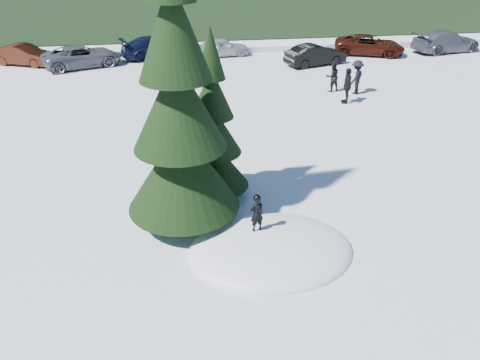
{
  "coord_description": "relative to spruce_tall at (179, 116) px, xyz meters",
  "views": [
    {
      "loc": [
        -2.28,
        -9.9,
        7.7
      ],
      "look_at": [
        -0.53,
        2.09,
        1.1
      ],
      "focal_mm": 35.0,
      "sensor_mm": 36.0,
      "label": 1
    }
  ],
  "objects": [
    {
      "name": "car_4",
      "position": [
        3.27,
        19.71,
        -2.71
      ],
      "size": [
        3.73,
        1.92,
        1.22
      ],
      "primitive_type": "imported",
      "rotation": [
        0.0,
        0.0,
        1.71
      ],
      "color": "#989BA0",
      "rests_on": "ground"
    },
    {
      "name": "car_2",
      "position": [
        -5.53,
        18.28,
        -2.66
      ],
      "size": [
        5.18,
        3.75,
        1.31
      ],
      "primitive_type": "imported",
      "rotation": [
        0.0,
        0.0,
        1.95
      ],
      "color": "#53545B",
      "rests_on": "ground"
    },
    {
      "name": "car_7",
      "position": [
        18.73,
        18.74,
        -2.6
      ],
      "size": [
        5.22,
        2.92,
        1.43
      ],
      "primitive_type": "imported",
      "rotation": [
        0.0,
        0.0,
        1.77
      ],
      "color": "#4F4F56",
      "rests_on": "ground"
    },
    {
      "name": "adult_0",
      "position": [
        8.17,
        11.37,
        -2.53
      ],
      "size": [
        0.86,
        0.72,
        1.57
      ],
      "primitive_type": "imported",
      "rotation": [
        0.0,
        0.0,
        3.33
      ],
      "color": "black",
      "rests_on": "ground"
    },
    {
      "name": "car_3",
      "position": [
        -0.95,
        19.97,
        -2.63
      ],
      "size": [
        5.11,
        3.22,
        1.38
      ],
      "primitive_type": "imported",
      "rotation": [
        0.0,
        0.0,
        1.86
      ],
      "color": "black",
      "rests_on": "ground"
    },
    {
      "name": "spruce_short",
      "position": [
        1.0,
        1.4,
        -1.22
      ],
      "size": [
        2.2,
        2.2,
        5.37
      ],
      "color": "#321F10",
      "rests_on": "ground"
    },
    {
      "name": "ground",
      "position": [
        2.2,
        -1.8,
        -3.32
      ],
      "size": [
        200.0,
        200.0,
        0.0
      ],
      "primitive_type": "plane",
      "color": "white",
      "rests_on": "ground"
    },
    {
      "name": "adult_1",
      "position": [
        8.28,
        9.48,
        -2.45
      ],
      "size": [
        0.67,
        1.09,
        1.74
      ],
      "primitive_type": "imported",
      "rotation": [
        0.0,
        0.0,
        4.46
      ],
      "color": "black",
      "rests_on": "ground"
    },
    {
      "name": "child_skier",
      "position": [
        1.87,
        -1.43,
        -2.33
      ],
      "size": [
        0.42,
        0.33,
        1.03
      ],
      "primitive_type": "imported",
      "rotation": [
        0.0,
        0.0,
        3.39
      ],
      "color": "black",
      "rests_on": "snow_mound"
    },
    {
      "name": "car_5",
      "position": [
        8.81,
        16.63,
        -2.68
      ],
      "size": [
        4.13,
        2.49,
        1.28
      ],
      "primitive_type": "imported",
      "rotation": [
        0.0,
        0.0,
        1.88
      ],
      "color": "black",
      "rests_on": "ground"
    },
    {
      "name": "snow_mound",
      "position": [
        2.2,
        -1.8,
        -3.32
      ],
      "size": [
        4.48,
        3.52,
        0.96
      ],
      "primitive_type": "ellipsoid",
      "color": "white",
      "rests_on": "ground"
    },
    {
      "name": "spruce_tall",
      "position": [
        0.0,
        0.0,
        0.0
      ],
      "size": [
        3.2,
        3.2,
        8.6
      ],
      "color": "#321F10",
      "rests_on": "ground"
    },
    {
      "name": "adult_2",
      "position": [
        9.26,
        10.81,
        -2.46
      ],
      "size": [
        1.23,
        1.25,
        1.73
      ],
      "primitive_type": "imported",
      "rotation": [
        0.0,
        0.0,
        3.96
      ],
      "color": "black",
      "rests_on": "ground"
    },
    {
      "name": "car_6",
      "position": [
        13.19,
        18.73,
        -2.68
      ],
      "size": [
        5.09,
        3.69,
        1.29
      ],
      "primitive_type": "imported",
      "rotation": [
        0.0,
        0.0,
        1.19
      ],
      "color": "#331009",
      "rests_on": "ground"
    },
    {
      "name": "car_1",
      "position": [
        -9.18,
        19.26,
        -2.69
      ],
      "size": [
        4.06,
        2.71,
        1.27
      ],
      "primitive_type": "imported",
      "rotation": [
        0.0,
        0.0,
        1.18
      ],
      "color": "#331309",
      "rests_on": "ground"
    }
  ]
}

